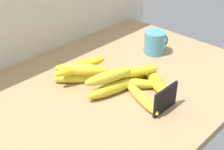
{
  "coord_description": "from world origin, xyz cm",
  "views": [
    {
      "loc": [
        -64.9,
        -63.88,
        63.1
      ],
      "look_at": [
        0.11,
        -0.98,
        8.0
      ],
      "focal_mm": 49.8,
      "sensor_mm": 36.0,
      "label": 1
    }
  ],
  "objects_px": {
    "banana_8": "(81,69)",
    "banana_9": "(81,67)",
    "coffee_mug": "(155,42)",
    "banana_5": "(141,98)",
    "banana_1": "(156,82)",
    "banana_2": "(113,88)",
    "banana_0": "(135,75)",
    "banana_4": "(80,77)",
    "banana_6": "(131,72)",
    "banana_7": "(109,77)",
    "chalkboard_sign": "(165,100)",
    "banana_3": "(131,83)"
  },
  "relations": [
    {
      "from": "chalkboard_sign",
      "to": "banana_8",
      "type": "height_order",
      "value": "chalkboard_sign"
    },
    {
      "from": "chalkboard_sign",
      "to": "banana_1",
      "type": "relative_size",
      "value": 0.64
    },
    {
      "from": "banana_4",
      "to": "banana_3",
      "type": "bearing_deg",
      "value": -57.97
    },
    {
      "from": "chalkboard_sign",
      "to": "banana_8",
      "type": "relative_size",
      "value": 0.59
    },
    {
      "from": "banana_2",
      "to": "banana_6",
      "type": "distance_m",
      "value": 0.09
    },
    {
      "from": "banana_2",
      "to": "banana_3",
      "type": "relative_size",
      "value": 1.06
    },
    {
      "from": "banana_9",
      "to": "banana_2",
      "type": "bearing_deg",
      "value": -82.37
    },
    {
      "from": "coffee_mug",
      "to": "banana_0",
      "type": "distance_m",
      "value": 0.24
    },
    {
      "from": "banana_0",
      "to": "banana_4",
      "type": "xyz_separation_m",
      "value": [
        -0.14,
        0.13,
        -0.0
      ]
    },
    {
      "from": "banana_1",
      "to": "banana_9",
      "type": "bearing_deg",
      "value": 123.89
    },
    {
      "from": "coffee_mug",
      "to": "banana_5",
      "type": "bearing_deg",
      "value": -149.34
    },
    {
      "from": "banana_6",
      "to": "banana_8",
      "type": "height_order",
      "value": "banana_8"
    },
    {
      "from": "banana_2",
      "to": "banana_6",
      "type": "bearing_deg",
      "value": -7.51
    },
    {
      "from": "banana_1",
      "to": "banana_2",
      "type": "distance_m",
      "value": 0.15
    },
    {
      "from": "coffee_mug",
      "to": "banana_2",
      "type": "relative_size",
      "value": 0.5
    },
    {
      "from": "banana_1",
      "to": "banana_6",
      "type": "relative_size",
      "value": 0.85
    },
    {
      "from": "chalkboard_sign",
      "to": "banana_8",
      "type": "distance_m",
      "value": 0.32
    },
    {
      "from": "banana_7",
      "to": "coffee_mug",
      "type": "bearing_deg",
      "value": 11.69
    },
    {
      "from": "banana_5",
      "to": "banana_9",
      "type": "xyz_separation_m",
      "value": [
        -0.05,
        0.24,
        0.04
      ]
    },
    {
      "from": "banana_2",
      "to": "banana_7",
      "type": "height_order",
      "value": "banana_7"
    },
    {
      "from": "banana_5",
      "to": "banana_6",
      "type": "bearing_deg",
      "value": 60.56
    },
    {
      "from": "chalkboard_sign",
      "to": "coffee_mug",
      "type": "relative_size",
      "value": 1.09
    },
    {
      "from": "banana_8",
      "to": "banana_9",
      "type": "bearing_deg",
      "value": 51.39
    },
    {
      "from": "banana_4",
      "to": "coffee_mug",
      "type": "bearing_deg",
      "value": -7.73
    },
    {
      "from": "banana_0",
      "to": "banana_8",
      "type": "relative_size",
      "value": 1.05
    },
    {
      "from": "banana_1",
      "to": "banana_9",
      "type": "relative_size",
      "value": 0.83
    },
    {
      "from": "banana_7",
      "to": "banana_0",
      "type": "bearing_deg",
      "value": -6.77
    },
    {
      "from": "banana_9",
      "to": "coffee_mug",
      "type": "bearing_deg",
      "value": -9.13
    },
    {
      "from": "banana_2",
      "to": "banana_5",
      "type": "distance_m",
      "value": 0.1
    },
    {
      "from": "coffee_mug",
      "to": "banana_2",
      "type": "bearing_deg",
      "value": -166.05
    },
    {
      "from": "banana_3",
      "to": "banana_0",
      "type": "bearing_deg",
      "value": 23.13
    },
    {
      "from": "banana_0",
      "to": "banana_6",
      "type": "relative_size",
      "value": 0.98
    },
    {
      "from": "banana_0",
      "to": "banana_1",
      "type": "relative_size",
      "value": 1.15
    },
    {
      "from": "coffee_mug",
      "to": "banana_9",
      "type": "height_order",
      "value": "coffee_mug"
    },
    {
      "from": "banana_6",
      "to": "banana_1",
      "type": "bearing_deg",
      "value": -53.57
    },
    {
      "from": "banana_8",
      "to": "banana_9",
      "type": "relative_size",
      "value": 0.9
    },
    {
      "from": "banana_9",
      "to": "banana_1",
      "type": "bearing_deg",
      "value": -56.11
    },
    {
      "from": "banana_6",
      "to": "banana_2",
      "type": "bearing_deg",
      "value": 172.49
    },
    {
      "from": "banana_2",
      "to": "banana_5",
      "type": "relative_size",
      "value": 1.0
    },
    {
      "from": "banana_1",
      "to": "banana_8",
      "type": "height_order",
      "value": "banana_8"
    },
    {
      "from": "banana_3",
      "to": "banana_7",
      "type": "distance_m",
      "value": 0.09
    },
    {
      "from": "banana_7",
      "to": "banana_8",
      "type": "relative_size",
      "value": 0.97
    },
    {
      "from": "banana_7",
      "to": "banana_9",
      "type": "bearing_deg",
      "value": 96.51
    },
    {
      "from": "banana_7",
      "to": "banana_8",
      "type": "xyz_separation_m",
      "value": [
        -0.03,
        0.11,
        -0.01
      ]
    },
    {
      "from": "banana_6",
      "to": "coffee_mug",
      "type": "bearing_deg",
      "value": 19.94
    },
    {
      "from": "banana_3",
      "to": "banana_4",
      "type": "xyz_separation_m",
      "value": [
        -0.1,
        0.16,
        -0.0
      ]
    },
    {
      "from": "banana_5",
      "to": "banana_6",
      "type": "distance_m",
      "value": 0.11
    },
    {
      "from": "banana_3",
      "to": "banana_8",
      "type": "relative_size",
      "value": 1.01
    },
    {
      "from": "banana_1",
      "to": "banana_8",
      "type": "distance_m",
      "value": 0.27
    },
    {
      "from": "banana_7",
      "to": "banana_8",
      "type": "height_order",
      "value": "banana_7"
    }
  ]
}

